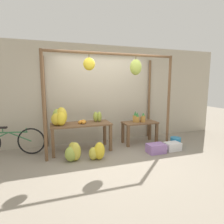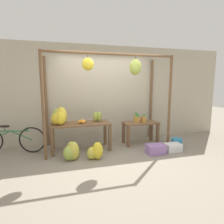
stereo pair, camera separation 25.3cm
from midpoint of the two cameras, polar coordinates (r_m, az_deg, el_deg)
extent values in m
plane|color=gray|center=(4.54, -0.15, -13.49)|extent=(20.00, 20.00, 0.00)
cube|color=#B2A893|center=(5.55, -4.75, 5.41)|extent=(8.00, 0.08, 2.80)
cylinder|color=brown|center=(4.30, -21.66, 1.36)|extent=(0.07, 0.07, 2.42)
cylinder|color=brown|center=(5.18, 15.54, 2.80)|extent=(0.07, 0.07, 2.42)
cylinder|color=brown|center=(5.32, -21.12, 2.67)|extent=(0.07, 0.07, 2.42)
cylinder|color=brown|center=(6.06, 10.07, 3.78)|extent=(0.07, 0.07, 2.42)
cylinder|color=brown|center=(4.52, -1.32, 17.31)|extent=(3.14, 0.06, 0.06)
cylinder|color=brown|center=(4.37, -8.76, 16.59)|extent=(0.02, 0.02, 0.08)
ellipsoid|color=yellow|center=(4.35, -8.71, 14.25)|extent=(0.27, 0.24, 0.28)
cylinder|color=brown|center=(4.71, 5.71, 16.12)|extent=(0.02, 0.02, 0.07)
ellipsoid|color=#9EB247|center=(4.69, 5.67, 13.43)|extent=(0.29, 0.26, 0.38)
cube|color=brown|center=(4.83, -10.93, -3.65)|extent=(1.50, 0.63, 0.04)
cube|color=brown|center=(4.62, -19.08, -9.12)|extent=(0.07, 0.07, 0.68)
cube|color=brown|center=(4.81, -1.99, -7.95)|extent=(0.07, 0.07, 0.68)
cube|color=brown|center=(5.13, -19.06, -7.36)|extent=(0.07, 0.07, 0.68)
cube|color=brown|center=(5.29, -3.64, -6.40)|extent=(0.07, 0.07, 0.68)
cube|color=brown|center=(5.39, 7.14, -3.22)|extent=(0.99, 0.49, 0.04)
cube|color=brown|center=(5.12, 3.52, -7.43)|extent=(0.07, 0.07, 0.59)
cube|color=brown|center=(5.51, 12.14, -6.46)|extent=(0.07, 0.07, 0.59)
cube|color=brown|center=(5.47, 1.98, -6.37)|extent=(0.07, 0.07, 0.59)
cube|color=brown|center=(5.83, 10.19, -5.55)|extent=(0.07, 0.07, 0.59)
ellipsoid|color=gold|center=(4.75, -16.63, -1.17)|extent=(0.28, 0.30, 0.43)
ellipsoid|color=gold|center=(4.76, -17.20, -1.54)|extent=(0.36, 0.37, 0.37)
ellipsoid|color=#9EB247|center=(4.76, -17.93, -1.44)|extent=(0.28, 0.28, 0.39)
ellipsoid|color=gold|center=(4.70, -17.99, -2.14)|extent=(0.37, 0.38, 0.30)
ellipsoid|color=yellow|center=(4.64, -16.77, -2.03)|extent=(0.32, 0.33, 0.33)
sphere|color=orange|center=(4.83, -10.28, -2.83)|extent=(0.09, 0.09, 0.09)
sphere|color=orange|center=(4.76, -10.42, -3.12)|extent=(0.07, 0.07, 0.07)
sphere|color=orange|center=(4.79, -9.83, -3.01)|extent=(0.07, 0.07, 0.07)
sphere|color=orange|center=(4.78, -9.98, -2.94)|extent=(0.09, 0.09, 0.09)
sphere|color=orange|center=(4.74, -11.24, -3.08)|extent=(0.09, 0.09, 0.09)
sphere|color=orange|center=(4.76, -10.43, -3.13)|extent=(0.07, 0.07, 0.07)
sphere|color=orange|center=(4.81, -10.98, -2.94)|extent=(0.09, 0.09, 0.09)
sphere|color=orange|center=(4.74, -10.19, -3.11)|extent=(0.08, 0.08, 0.08)
sphere|color=orange|center=(4.78, -10.01, -2.92)|extent=(0.10, 0.10, 0.10)
sphere|color=orange|center=(4.70, -10.21, -3.17)|extent=(0.09, 0.09, 0.09)
cylinder|color=#B27F38|center=(5.35, 5.76, -2.05)|extent=(0.14, 0.14, 0.19)
cone|color=#337538|center=(5.32, 5.79, -0.39)|extent=(0.10, 0.10, 0.12)
cylinder|color=#B27F38|center=(5.35, 8.21, -2.09)|extent=(0.11, 0.11, 0.19)
cone|color=#337538|center=(5.33, 8.24, -0.66)|extent=(0.08, 0.08, 0.08)
cylinder|color=#B27F38|center=(5.32, 6.34, -2.26)|extent=(0.14, 0.14, 0.16)
cone|color=#337538|center=(5.30, 6.36, -0.74)|extent=(0.10, 0.10, 0.13)
cylinder|color=#A3702D|center=(5.39, 8.05, -2.24)|extent=(0.15, 0.15, 0.15)
cone|color=#428442|center=(5.37, 8.08, -0.85)|extent=(0.10, 0.10, 0.12)
ellipsoid|color=#9EB247|center=(4.45, -12.41, -12.05)|extent=(0.21, 0.23, 0.31)
ellipsoid|color=gold|center=(4.50, -12.94, -11.69)|extent=(0.24, 0.26, 0.33)
ellipsoid|color=gold|center=(4.44, -13.55, -11.46)|extent=(0.27, 0.28, 0.40)
ellipsoid|color=#9EB247|center=(4.35, -14.07, -12.30)|extent=(0.28, 0.25, 0.35)
ellipsoid|color=gold|center=(4.36, -12.83, -11.69)|extent=(0.31, 0.29, 0.42)
ellipsoid|color=yellow|center=(4.34, -5.55, -11.72)|extent=(0.28, 0.25, 0.40)
ellipsoid|color=gold|center=(4.36, -7.33, -12.43)|extent=(0.27, 0.26, 0.30)
cube|color=#9970B7|center=(4.84, 11.76, -10.80)|extent=(0.43, 0.31, 0.23)
cylinder|color=teal|center=(5.46, 17.52, -8.67)|extent=(0.28, 0.28, 0.25)
torus|color=black|center=(5.05, -24.70, -8.08)|extent=(0.64, 0.18, 0.65)
cylinder|color=#337042|center=(5.18, -30.26, -5.41)|extent=(0.86, 0.23, 0.03)
cylinder|color=#337042|center=(5.11, -27.53, -6.73)|extent=(0.52, 0.14, 0.26)
cylinder|color=#337042|center=(5.22, -31.59, -4.84)|extent=(0.02, 0.02, 0.10)
cube|color=black|center=(5.21, -31.65, -4.09)|extent=(0.21, 0.12, 0.04)
cylinder|color=#337042|center=(5.01, -26.02, -4.95)|extent=(0.02, 0.02, 0.10)
ellipsoid|color=#93A33D|center=(4.92, -5.35, -1.44)|extent=(0.18, 0.18, 0.27)
ellipsoid|color=#93A33D|center=(4.92, -6.49, -1.48)|extent=(0.17, 0.19, 0.27)
cube|color=silver|center=(5.12, 16.58, -10.02)|extent=(0.39, 0.28, 0.20)
camera|label=1|loc=(0.13, -91.47, -0.22)|focal=30.00mm
camera|label=2|loc=(0.13, 88.53, 0.22)|focal=30.00mm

